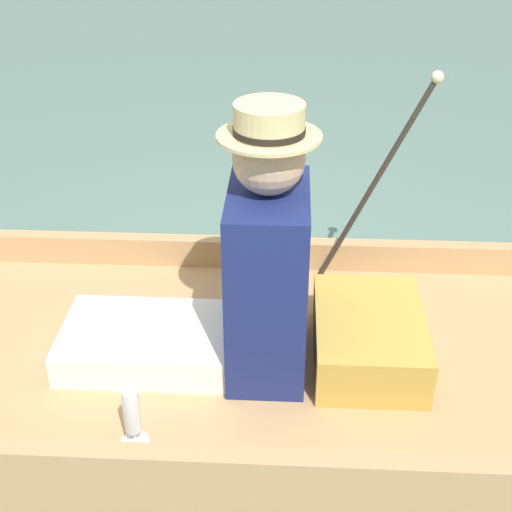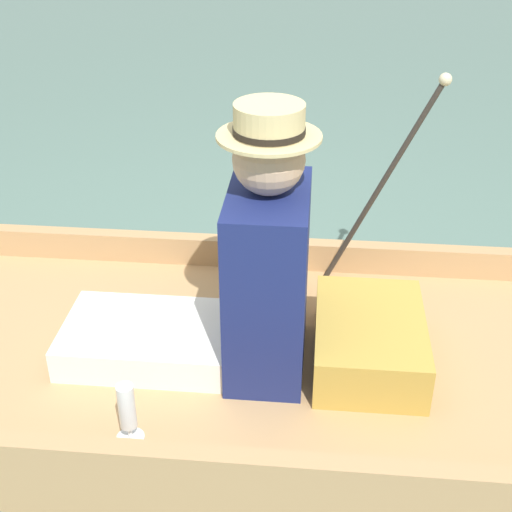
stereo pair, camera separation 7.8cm
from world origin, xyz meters
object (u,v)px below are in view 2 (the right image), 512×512
Objects in this scene: teddy_bear at (274,255)px; walking_cane at (392,167)px; wine_glass at (127,410)px; seated_person at (238,279)px.

walking_cane is (0.17, -0.40, 0.28)m from teddy_bear.
teddy_bear is at bearing -25.46° from wine_glass.
wine_glass is at bearing 140.58° from walking_cane.
seated_person is at bearing 165.87° from teddy_bear.
seated_person is 0.38m from teddy_bear.
teddy_bear reaches higher than wine_glass.
wine_glass is 1.23m from walking_cane.
teddy_bear is (0.35, -0.09, -0.11)m from seated_person.
seated_person reaches higher than walking_cane.
seated_person is 2.07× the size of teddy_bear.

